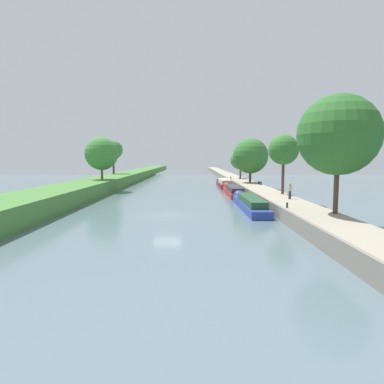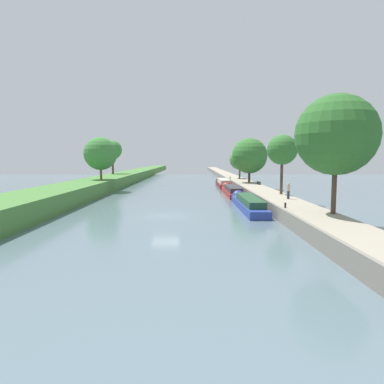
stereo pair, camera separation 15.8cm
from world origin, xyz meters
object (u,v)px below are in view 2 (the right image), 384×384
narrowboat_maroon (223,183)px  mooring_bollard_far (230,178)px  mooring_bollard_near (285,205)px  narrowboat_blue (247,203)px  person_walking (288,190)px  narrowboat_red (231,191)px  park_bench (258,182)px

narrowboat_maroon → mooring_bollard_far: (1.96, 5.53, 0.77)m
mooring_bollard_near → mooring_bollard_far: (0.00, 40.91, 0.00)m
narrowboat_blue → person_walking: size_ratio=8.41×
mooring_bollard_far → narrowboat_blue: bearing=-93.3°
person_walking → mooring_bollard_far: size_ratio=3.69×
narrowboat_blue → mooring_bollard_far: size_ratio=31.02×
mooring_bollard_near → person_walking: bearing=72.1°
narrowboat_maroon → narrowboat_blue: bearing=-89.9°
narrowboat_red → park_bench: 6.24m
narrowboat_red → narrowboat_blue: bearing=-90.1°
narrowboat_red → narrowboat_maroon: (-0.05, 13.68, 0.08)m
narrowboat_maroon → narrowboat_red: bearing=-89.8°
narrowboat_red → person_walking: size_ratio=8.03×
narrowboat_maroon → person_walking: bearing=-82.2°
narrowboat_blue → park_bench: 18.92m
narrowboat_red → mooring_bollard_near: mooring_bollard_near is taller
narrowboat_maroon → park_bench: size_ratio=8.57×
narrowboat_red → person_walking: 16.01m
narrowboat_blue → narrowboat_red: bearing=89.9°
narrowboat_maroon → mooring_bollard_near: size_ratio=28.56×
narrowboat_red → person_walking: person_walking is taller
person_walking → mooring_bollard_far: person_walking is taller
person_walking → mooring_bollard_far: 34.72m
narrowboat_red → mooring_bollard_far: size_ratio=29.62×
narrowboat_blue → mooring_bollard_near: (1.94, -7.36, 0.80)m
park_bench → mooring_bollard_far: bearing=100.5°
narrowboat_maroon → mooring_bollard_far: bearing=70.5°
mooring_bollard_near → park_bench: size_ratio=0.30×
mooring_bollard_near → narrowboat_red: bearing=95.0°
narrowboat_maroon → park_bench: (4.79, -9.73, 0.89)m
person_walking → mooring_bollard_near: (-2.02, -6.25, -0.65)m
person_walking → park_bench: (0.80, 19.39, -0.53)m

